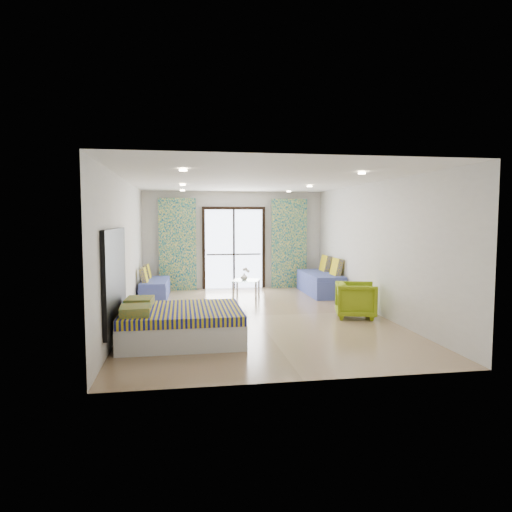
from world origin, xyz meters
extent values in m
cube|color=black|center=(0.00, 3.71, 2.24)|extent=(1.76, 0.08, 0.08)
cube|color=black|center=(-0.84, 3.71, 1.10)|extent=(0.08, 0.08, 2.20)
cube|color=black|center=(0.84, 3.71, 1.10)|extent=(0.08, 0.08, 2.20)
cube|color=black|center=(0.00, 3.71, 1.10)|extent=(0.05, 0.06, 2.20)
cube|color=#595451|center=(0.00, 3.73, 0.95)|extent=(1.52, 0.03, 0.04)
cube|color=beige|center=(-1.55, 3.57, 1.25)|extent=(1.00, 0.10, 2.50)
cube|color=beige|center=(1.55, 3.57, 1.25)|extent=(1.00, 0.10, 2.50)
cylinder|color=#FFE0B2|center=(-1.40, -2.00, 2.67)|extent=(0.12, 0.12, 0.02)
cylinder|color=#FFE0B2|center=(1.40, -2.00, 2.67)|extent=(0.12, 0.12, 0.02)
cylinder|color=#FFE0B2|center=(-1.40, 1.00, 2.67)|extent=(0.12, 0.12, 0.02)
cylinder|color=#FFE0B2|center=(1.40, 1.00, 2.67)|extent=(0.12, 0.12, 0.02)
cylinder|color=#FFE0B2|center=(-1.40, 3.00, 2.67)|extent=(0.12, 0.12, 0.02)
cylinder|color=#FFE0B2|center=(1.40, 3.00, 2.67)|extent=(0.12, 0.12, 0.02)
cube|color=black|center=(-2.46, -1.68, 1.05)|extent=(0.06, 2.10, 1.50)
cube|color=silver|center=(-2.47, -0.43, 1.05)|extent=(0.02, 0.10, 0.10)
cube|color=silver|center=(-1.45, -1.68, 0.19)|extent=(1.90, 1.52, 0.38)
cube|color=navy|center=(-1.45, -1.68, 0.45)|extent=(1.88, 1.55, 0.14)
cube|color=#186F52|center=(-2.14, -2.04, 0.59)|extent=(0.45, 0.54, 0.13)
cube|color=#186F52|center=(-2.14, -1.32, 0.59)|extent=(0.46, 0.55, 0.13)
cube|color=#424F9E|center=(-2.10, 2.46, 0.18)|extent=(0.68, 1.63, 0.36)
cube|color=#424F9E|center=(-2.10, 2.46, 0.40)|extent=(0.67, 1.60, 0.09)
cube|color=navy|center=(-2.34, 2.09, 0.61)|extent=(0.19, 0.41, 0.37)
cube|color=navy|center=(-2.31, 2.84, 0.61)|extent=(0.19, 0.41, 0.37)
cube|color=#424F9E|center=(2.10, 2.36, 0.22)|extent=(0.78, 1.97, 0.44)
cube|color=#424F9E|center=(2.10, 2.36, 0.49)|extent=(0.76, 1.93, 0.11)
cube|color=navy|center=(2.37, 1.90, 0.74)|extent=(0.22, 0.49, 0.45)
cube|color=navy|center=(2.38, 2.82, 0.74)|extent=(0.22, 0.49, 0.45)
cylinder|color=silver|center=(-0.21, 2.05, 0.21)|extent=(0.06, 0.06, 0.42)
cylinder|color=silver|center=(0.33, 1.89, 0.21)|extent=(0.06, 0.06, 0.42)
cylinder|color=silver|center=(-0.05, 2.59, 0.21)|extent=(0.06, 0.06, 0.42)
cylinder|color=silver|center=(0.49, 2.43, 0.21)|extent=(0.06, 0.06, 0.42)
cube|color=#8CA59E|center=(0.14, 2.24, 0.42)|extent=(0.80, 0.80, 0.02)
sphere|color=white|center=(0.19, 2.23, 0.64)|extent=(0.07, 0.07, 0.07)
sphere|color=white|center=(0.16, 2.29, 0.66)|extent=(0.07, 0.07, 0.07)
sphere|color=white|center=(0.09, 2.26, 0.69)|extent=(0.07, 0.07, 0.07)
sphere|color=white|center=(0.13, 2.19, 0.71)|extent=(0.07, 0.07, 0.07)
imported|color=white|center=(0.08, 2.19, 0.51)|extent=(0.20, 0.21, 0.17)
imported|color=#89A515|center=(1.95, -0.47, 0.38)|extent=(0.87, 0.90, 0.77)
camera|label=1|loc=(-1.43, -8.94, 1.96)|focal=32.00mm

